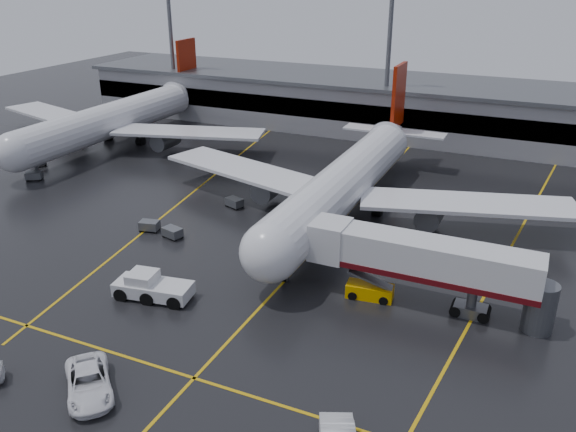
% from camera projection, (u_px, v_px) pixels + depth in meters
% --- Properties ---
extents(ground, '(220.00, 220.00, 0.00)m').
position_uv_depth(ground, '(314.00, 249.00, 58.98)').
color(ground, black).
rests_on(ground, ground).
extents(apron_line_centre, '(0.25, 90.00, 0.02)m').
position_uv_depth(apron_line_centre, '(314.00, 249.00, 58.97)').
color(apron_line_centre, gold).
rests_on(apron_line_centre, ground).
extents(apron_line_stop, '(60.00, 0.25, 0.02)m').
position_uv_depth(apron_line_stop, '(194.00, 378.00, 40.55)').
color(apron_line_stop, gold).
rests_on(apron_line_stop, ground).
extents(apron_line_left, '(9.99, 69.35, 0.02)m').
position_uv_depth(apron_line_left, '(198.00, 188.00, 74.96)').
color(apron_line_left, gold).
rests_on(apron_line_left, ground).
extents(apron_line_right, '(7.57, 69.64, 0.02)m').
position_uv_depth(apron_line_right, '(514.00, 242.00, 60.50)').
color(apron_line_right, gold).
rests_on(apron_line_right, ground).
extents(terminal, '(122.00, 19.00, 8.60)m').
position_uv_depth(terminal, '(424.00, 108.00, 97.42)').
color(terminal, gray).
rests_on(terminal, ground).
extents(light_mast_left, '(3.00, 1.20, 25.45)m').
position_uv_depth(light_mast_left, '(171.00, 35.00, 105.58)').
color(light_mast_left, '#595B60').
rests_on(light_mast_left, ground).
extents(light_mast_mid, '(3.00, 1.20, 25.45)m').
position_uv_depth(light_mast_mid, '(389.00, 47.00, 90.37)').
color(light_mast_mid, '#595B60').
rests_on(light_mast_mid, ground).
extents(main_airliner, '(48.80, 45.60, 14.10)m').
position_uv_depth(main_airliner, '(348.00, 179.00, 65.45)').
color(main_airliner, silver).
rests_on(main_airliner, ground).
extents(second_airliner, '(48.80, 45.60, 14.10)m').
position_uv_depth(second_airliner, '(116.00, 118.00, 91.47)').
color(second_airliner, silver).
rests_on(second_airliner, ground).
extents(jet_bridge, '(19.90, 3.40, 6.05)m').
position_uv_depth(jet_bridge, '(423.00, 262.00, 47.90)').
color(jet_bridge, silver).
rests_on(jet_bridge, ground).
extents(pushback_tractor, '(6.92, 3.75, 2.35)m').
position_uv_depth(pushback_tractor, '(151.00, 287.00, 50.09)').
color(pushback_tractor, silver).
rests_on(pushback_tractor, ground).
extents(belt_loader, '(4.11, 2.25, 2.49)m').
position_uv_depth(belt_loader, '(370.00, 291.00, 50.19)').
color(belt_loader, '#E9A101').
rests_on(belt_loader, ground).
extents(service_van_a, '(6.27, 6.21, 1.68)m').
position_uv_depth(service_van_a, '(89.00, 382.00, 38.86)').
color(service_van_a, white).
rests_on(service_van_a, ground).
extents(baggage_cart_a, '(2.26, 1.76, 1.12)m').
position_uv_depth(baggage_cart_a, '(172.00, 232.00, 61.16)').
color(baggage_cart_a, '#595B60').
rests_on(baggage_cart_a, ground).
extents(baggage_cart_b, '(2.24, 1.72, 1.12)m').
position_uv_depth(baggage_cart_b, '(149.00, 225.00, 62.76)').
color(baggage_cart_b, '#595B60').
rests_on(baggage_cart_b, ground).
extents(baggage_cart_c, '(2.32, 1.90, 1.12)m').
position_uv_depth(baggage_cart_c, '(234.00, 202.00, 68.87)').
color(baggage_cart_c, '#595B60').
rests_on(baggage_cart_c, ground).
extents(baggage_cart_d, '(2.13, 1.51, 1.12)m').
position_uv_depth(baggage_cart_d, '(38.00, 161.00, 83.13)').
color(baggage_cart_d, '#595B60').
rests_on(baggage_cart_d, ground).
extents(baggage_cart_e, '(2.38, 2.13, 1.12)m').
position_uv_depth(baggage_cart_e, '(34.00, 175.00, 77.61)').
color(baggage_cart_e, '#595B60').
rests_on(baggage_cart_e, ground).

